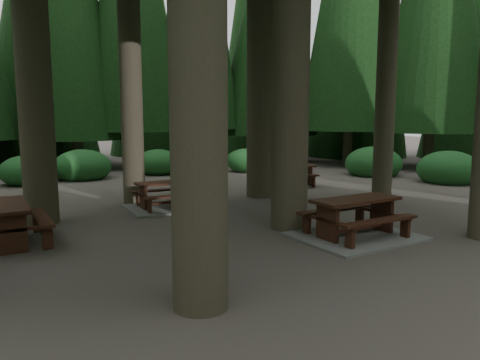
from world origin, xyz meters
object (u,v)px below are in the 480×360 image
picnic_table_b (7,217)px  picnic_table_c (168,199)px  picnic_table_d (291,172)px  picnic_table_a (355,224)px

picnic_table_b → picnic_table_c: bearing=-66.1°
picnic_table_b → picnic_table_c: size_ratio=0.87×
picnic_table_c → picnic_table_d: (5.51, 1.98, 0.25)m
picnic_table_a → picnic_table_c: size_ratio=1.15×
picnic_table_a → picnic_table_d: bearing=63.3°
picnic_table_a → picnic_table_b: (-6.59, 2.92, 0.26)m
picnic_table_c → picnic_table_d: picnic_table_c is taller
picnic_table_c → picnic_table_b: bearing=-153.2°
picnic_table_a → picnic_table_d: (3.03, 6.87, 0.20)m
picnic_table_a → picnic_table_b: size_ratio=1.32×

